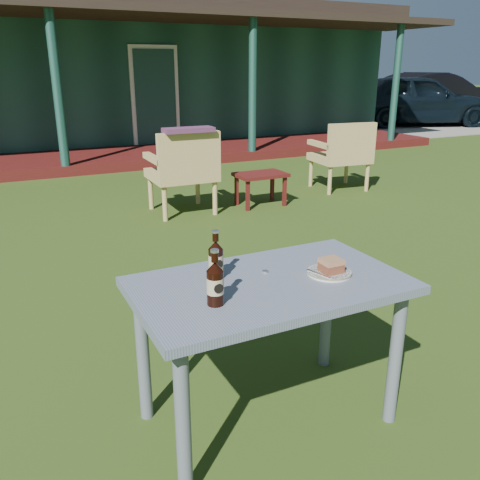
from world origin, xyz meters
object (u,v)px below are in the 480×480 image
cake_slice (331,265)px  side_table (261,178)px  car_near (416,100)px  car_far (433,96)px  cola_bottle_far (215,283)px  cafe_table (270,302)px  cola_bottle_near (216,259)px  armchair_right (343,152)px  plate (329,272)px  armchair_left (184,168)px

cake_slice → side_table: cake_slice is taller
car_near → car_far: bearing=-39.2°
car_near → side_table: size_ratio=7.04×
cola_bottle_far → cake_slice: bearing=4.7°
car_near → cafe_table: bearing=152.8°
car_far → cola_bottle_near: bearing=138.9°
armchair_right → cafe_table: bearing=-131.0°
plate → side_table: size_ratio=0.34×
cola_bottle_far → armchair_left: size_ratio=0.24×
cola_bottle_far → armchair_right: bearing=47.2°
car_far → armchair_right: size_ratio=4.74×
plate → armchair_right: (2.97, 3.79, -0.21)m
cafe_table → cake_slice: cake_slice is taller
cafe_table → armchair_left: armchair_left is taller
cola_bottle_far → cola_bottle_near: bearing=65.8°
cola_bottle_far → armchair_left: bearing=71.7°
car_far → armchair_right: (-8.53, -6.67, -0.20)m
plate → armchair_right: armchair_right is taller
plate → armchair_right: bearing=51.9°
car_near → cafe_table: (-9.99, -9.34, -0.10)m
car_near → cafe_table: 13.67m
cake_slice → cola_bottle_near: size_ratio=0.41×
cola_bottle_near → armchair_left: bearing=72.1°
car_far → side_table: (-9.92, -6.90, -0.38)m
cola_bottle_near → side_table: cola_bottle_near is taller
cake_slice → armchair_left: size_ratio=0.10×
cafe_table → armchair_right: size_ratio=1.30×
car_far → side_table: size_ratio=7.28×
cola_bottle_near → cake_slice: bearing=-21.6°
side_table → cake_slice: bearing=-113.8°
car_far → cake_slice: car_far is taller
cola_bottle_far → armchair_right: 5.25m
cake_slice → armchair_right: 4.82m
car_near → side_table: 10.00m
cola_bottle_near → plate: bearing=-20.7°
armchair_right → plate: bearing=-128.1°
plate → cake_slice: 0.04m
cake_slice → side_table: size_ratio=0.15×
cola_bottle_far → armchair_right: size_ratio=0.25×
car_far → cola_bottle_near: car_far is taller
car_near → armchair_left: size_ratio=4.44×
side_table → car_far: bearing=34.8°
armchair_left → armchair_right: armchair_left is taller
cafe_table → cake_slice: size_ratio=13.04×
car_far → car_near: bearing=129.2°
cafe_table → armchair_right: armchair_right is taller
cafe_table → armchair_left: bearing=75.7°
cola_bottle_far → plate: bearing=5.5°
cake_slice → cola_bottle_near: bearing=158.4°
cake_slice → cola_bottle_near: cola_bottle_near is taller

